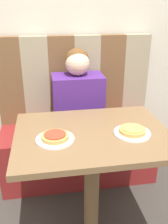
{
  "coord_description": "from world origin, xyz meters",
  "views": [
    {
      "loc": [
        -0.27,
        -1.29,
        1.47
      ],
      "look_at": [
        0.0,
        0.31,
        0.77
      ],
      "focal_mm": 40.0,
      "sensor_mm": 36.0,
      "label": 1
    }
  ],
  "objects_px": {
    "plate_left": "(55,139)",
    "plate_right": "(132,133)",
    "person": "(78,94)",
    "pizza_left": "(55,136)",
    "pizza_right": "(132,130)"
  },
  "relations": [
    {
      "from": "pizza_right",
      "to": "plate_right",
      "type": "bearing_deg",
      "value": 180.0
    },
    {
      "from": "plate_right",
      "to": "pizza_left",
      "type": "distance_m",
      "value": 0.45
    },
    {
      "from": "plate_left",
      "to": "pizza_right",
      "type": "distance_m",
      "value": 0.45
    },
    {
      "from": "person",
      "to": "plate_left",
      "type": "distance_m",
      "value": 0.72
    },
    {
      "from": "plate_right",
      "to": "pizza_left",
      "type": "xyz_separation_m",
      "value": [
        -0.45,
        0.0,
        0.02
      ]
    },
    {
      "from": "plate_left",
      "to": "plate_right",
      "type": "relative_size",
      "value": 1.0
    },
    {
      "from": "person",
      "to": "pizza_left",
      "type": "bearing_deg",
      "value": -108.2
    },
    {
      "from": "plate_left",
      "to": "person",
      "type": "bearing_deg",
      "value": 71.8
    },
    {
      "from": "person",
      "to": "plate_left",
      "type": "height_order",
      "value": "person"
    },
    {
      "from": "plate_right",
      "to": "pizza_right",
      "type": "bearing_deg",
      "value": 0.0
    },
    {
      "from": "pizza_left",
      "to": "person",
      "type": "bearing_deg",
      "value": 71.8
    },
    {
      "from": "pizza_left",
      "to": "pizza_right",
      "type": "distance_m",
      "value": 0.45
    },
    {
      "from": "plate_left",
      "to": "pizza_left",
      "type": "distance_m",
      "value": 0.02
    },
    {
      "from": "person",
      "to": "pizza_left",
      "type": "distance_m",
      "value": 0.72
    },
    {
      "from": "plate_left",
      "to": "plate_right",
      "type": "height_order",
      "value": "same"
    }
  ]
}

